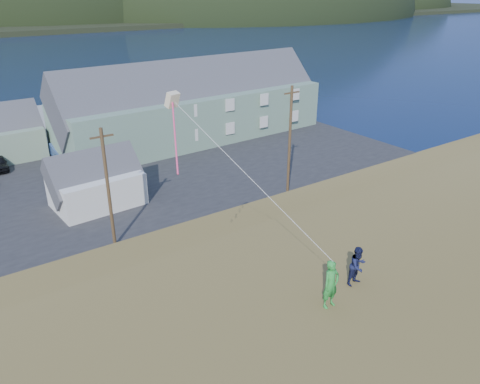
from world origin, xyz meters
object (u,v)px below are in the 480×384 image
at_px(kite_flyer_green, 331,284).
at_px(kite_flyer_navy, 358,266).
at_px(lodge, 195,103).

bearing_deg(kite_flyer_green, kite_flyer_navy, 10.93).
distance_m(lodge, kite_flyer_green, 43.82).
xyz_separation_m(lodge, kite_flyer_green, (-17.28, -40.10, 3.59)).
bearing_deg(kite_flyer_green, lodge, 65.09).
distance_m(lodge, kite_flyer_navy, 42.76).
height_order(kite_flyer_green, kite_flyer_navy, kite_flyer_green).
relative_size(kite_flyer_green, kite_flyer_navy, 1.17).
height_order(lodge, kite_flyer_navy, lodge).
distance_m(kite_flyer_green, kite_flyer_navy, 1.85).
height_order(lodge, kite_flyer_green, lodge).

